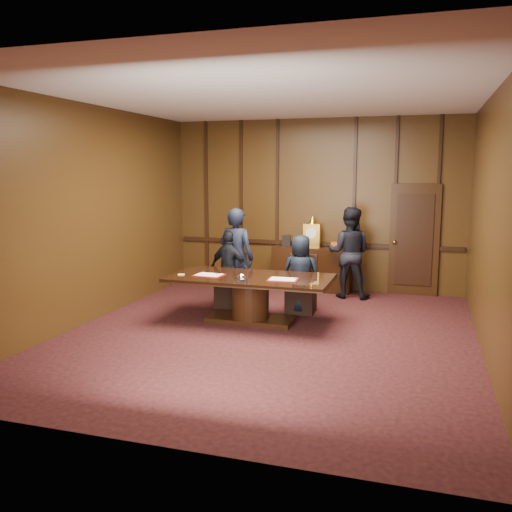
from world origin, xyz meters
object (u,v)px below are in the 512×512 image
at_px(signatory_left, 230,269).
at_px(witness_right, 349,253).
at_px(signatory_right, 301,274).
at_px(conference_table, 251,291).
at_px(witness_left, 236,258).
at_px(sideboard, 312,267).

relative_size(signatory_left, witness_right, 0.80).
distance_m(signatory_left, signatory_right, 1.30).
bearing_deg(conference_table, signatory_right, 50.91).
bearing_deg(witness_right, witness_left, 36.39).
bearing_deg(signatory_left, signatory_right, -163.10).
bearing_deg(conference_table, witness_left, 121.36).
height_order(sideboard, signatory_right, sideboard).
xyz_separation_m(conference_table, signatory_right, (0.65, 0.80, 0.17)).
bearing_deg(sideboard, signatory_right, -84.50).
xyz_separation_m(conference_table, witness_right, (1.28, 2.25, 0.37)).
relative_size(conference_table, signatory_left, 1.86).
xyz_separation_m(sideboard, signatory_right, (0.18, -1.86, 0.20)).
relative_size(sideboard, signatory_right, 1.17).
distance_m(sideboard, signatory_right, 1.87).
relative_size(sideboard, witness_right, 0.91).
height_order(conference_table, witness_right, witness_right).
distance_m(sideboard, conference_table, 2.70).
bearing_deg(signatory_right, signatory_left, -0.57).
relative_size(sideboard, conference_table, 0.61).
bearing_deg(signatory_left, conference_table, 145.99).
relative_size(sideboard, signatory_left, 1.14).
height_order(signatory_right, witness_left, witness_left).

